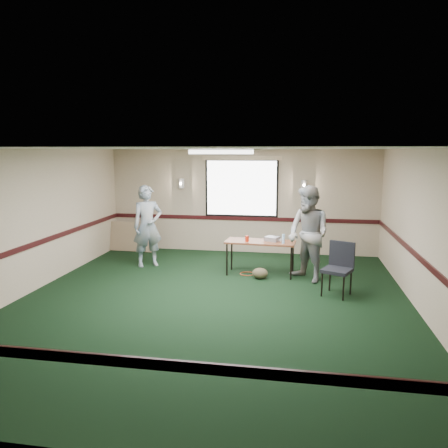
% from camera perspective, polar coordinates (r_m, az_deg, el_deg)
% --- Properties ---
extents(ground, '(8.00, 8.00, 0.00)m').
position_cam_1_polar(ground, '(7.87, -1.63, -10.23)').
color(ground, black).
rests_on(ground, ground).
extents(room_shell, '(8.00, 8.02, 8.00)m').
position_cam_1_polar(room_shell, '(9.55, 0.84, 3.06)').
color(room_shell, tan).
rests_on(room_shell, ground).
extents(folding_table, '(1.52, 0.69, 0.74)m').
position_cam_1_polar(folding_table, '(9.42, 4.77, -2.56)').
color(folding_table, '#522717').
rests_on(folding_table, ground).
extents(projector, '(0.36, 0.34, 0.10)m').
position_cam_1_polar(projector, '(9.43, 6.34, -1.94)').
color(projector, gray).
rests_on(projector, folding_table).
extents(game_console, '(0.18, 0.15, 0.04)m').
position_cam_1_polar(game_console, '(9.49, 6.96, -2.04)').
color(game_console, white).
rests_on(game_console, folding_table).
extents(red_cup, '(0.08, 0.08, 0.12)m').
position_cam_1_polar(red_cup, '(9.34, 3.02, -1.92)').
color(red_cup, '#AC200B').
rests_on(red_cup, folding_table).
extents(water_bottle, '(0.06, 0.06, 0.20)m').
position_cam_1_polar(water_bottle, '(9.20, 7.76, -1.93)').
color(water_bottle, '#99CEFB').
rests_on(water_bottle, folding_table).
extents(duffel_bag, '(0.34, 0.26, 0.23)m').
position_cam_1_polar(duffel_bag, '(9.26, 4.73, -6.43)').
color(duffel_bag, '#4D432C').
rests_on(duffel_bag, ground).
extents(cable_coil, '(0.32, 0.32, 0.02)m').
position_cam_1_polar(cable_coil, '(9.59, 3.02, -6.51)').
color(cable_coil, '#C23E18').
rests_on(cable_coil, ground).
extents(folded_table, '(1.53, 0.28, 0.78)m').
position_cam_1_polar(folded_table, '(11.96, -12.40, -1.60)').
color(folded_table, tan).
rests_on(folded_table, ground).
extents(conference_chair, '(0.64, 0.66, 0.99)m').
position_cam_1_polar(conference_chair, '(8.43, 14.80, -5.09)').
color(conference_chair, black).
rests_on(conference_chair, ground).
extents(person_left, '(0.82, 0.76, 1.88)m').
position_cam_1_polar(person_left, '(10.23, -9.95, -0.26)').
color(person_left, '#3E5F88').
rests_on(person_left, ground).
extents(person_right, '(1.19, 1.21, 1.97)m').
position_cam_1_polar(person_right, '(9.06, 10.97, -1.29)').
color(person_right, '#6A87A5').
rests_on(person_right, ground).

